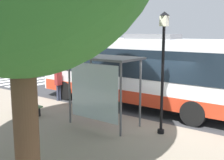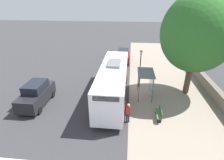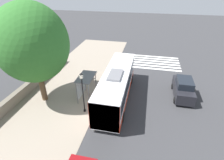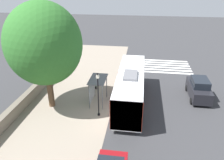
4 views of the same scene
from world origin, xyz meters
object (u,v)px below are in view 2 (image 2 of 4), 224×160
street_lamp_near (140,66)px  shade_tree (197,33)px  pedestrian (128,111)px  parked_car_far_lane (36,94)px  bench (159,113)px  bus_shelter (147,77)px  parked_car_behind_bus (123,56)px  bus (113,81)px

street_lamp_near → shade_tree: bearing=168.6°
pedestrian → parked_car_far_lane: parked_car_far_lane is taller
bench → shade_tree: (-3.43, -4.75, 5.79)m
bus_shelter → street_lamp_near: (0.62, -2.22, 0.36)m
pedestrian → street_lamp_near: 6.81m
bus_shelter → parked_car_behind_bus: bus_shelter is taller
bus_shelter → bench: (-0.87, 3.52, -1.70)m
bench → parked_car_far_lane: parked_car_far_lane is taller
bus_shelter → parked_car_far_lane: 10.69m
bus_shelter → parked_car_behind_bus: 10.66m
bus_shelter → parked_car_behind_bus: size_ratio=0.63×
pedestrian → parked_car_behind_bus: size_ratio=0.41×
pedestrian → parked_car_far_lane: bearing=-12.0°
bench → shade_tree: bearing=-125.8°
bench → parked_car_far_lane: bearing=-5.2°
shade_tree → parked_car_far_lane: bearing=14.3°
shade_tree → bench: bearing=54.2°
shade_tree → parked_car_far_lane: 15.97m
bus → pedestrian: 4.23m
bench → shade_tree: 8.24m
pedestrian → parked_car_far_lane: size_ratio=0.40×
street_lamp_near → parked_car_behind_bus: street_lamp_near is taller
pedestrian → shade_tree: size_ratio=0.18×
bus → pedestrian: size_ratio=5.98×
parked_car_behind_bus → shade_tree: bearing=128.3°
shade_tree → pedestrian: bearing=42.7°
bus_shelter → bench: 4.01m
pedestrian → bench: bearing=-162.7°
bench → pedestrian: bearing=17.3°
parked_car_behind_bus → pedestrian: bearing=94.2°
parked_car_far_lane → bench: bearing=174.8°
bench → parked_car_behind_bus: bearing=-75.1°
bus_shelter → street_lamp_near: street_lamp_near is taller
bus → parked_car_behind_bus: 10.73m
parked_car_behind_bus → parked_car_far_lane: 14.78m
bench → bus: bearing=-36.3°
bus → parked_car_far_lane: bearing=16.1°
street_lamp_near → parked_car_behind_bus: bearing=-74.7°
bus → bench: bearing=143.7°
shade_tree → bus_shelter: bearing=15.9°
bus_shelter → shade_tree: size_ratio=0.28×
bus → bench: bus is taller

